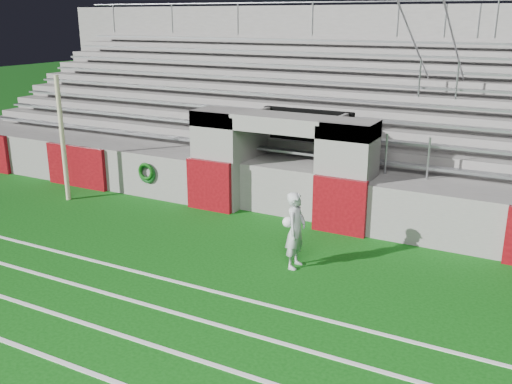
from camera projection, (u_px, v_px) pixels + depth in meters
The scene contains 5 objects.
ground at pixel (207, 264), 11.84m from camera, with size 90.00×90.00×0.00m, color #0C480D.
field_post at pixel (63, 139), 15.50m from camera, with size 0.13×0.13×3.44m, color #BBB38B.
stadium_structure at pixel (341, 129), 18.12m from camera, with size 26.00×8.48×5.42m.
goalkeeper_with_ball at pixel (296, 230), 11.47m from camera, with size 0.45×0.60×1.59m.
hose_coil at pixel (147, 173), 15.80m from camera, with size 0.56×0.15×0.60m.
Camera 1 is at (6.00, -9.12, 4.92)m, focal length 40.00 mm.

